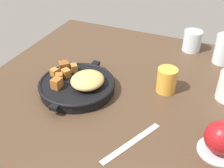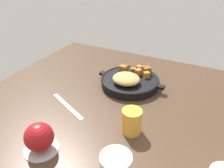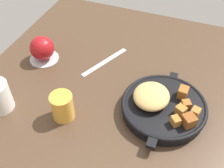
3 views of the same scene
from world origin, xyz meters
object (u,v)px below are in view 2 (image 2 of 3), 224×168
object	(u,v)px
butter_knife	(67,106)
juice_glass_amber	(132,121)
red_apple	(39,137)
cast_iron_skillet	(130,81)

from	to	relation	value
butter_knife	juice_glass_amber	size ratio (longest dim) A/B	2.50
red_apple	juice_glass_amber	world-z (taller)	red_apple
cast_iron_skillet	juice_glass_amber	xyz separation A→B (cm)	(-11.13, 25.50, 1.46)
cast_iron_skillet	butter_knife	bearing A→B (deg)	57.94
cast_iron_skillet	red_apple	bearing A→B (deg)	78.70
butter_knife	cast_iron_skillet	bearing A→B (deg)	-97.38
red_apple	cast_iron_skillet	bearing A→B (deg)	-101.30
cast_iron_skillet	juice_glass_amber	world-z (taller)	juice_glass_amber
cast_iron_skillet	butter_knife	xyz separation A→B (cm)	(14.74, 23.52, -2.37)
juice_glass_amber	butter_knife	bearing A→B (deg)	-4.37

